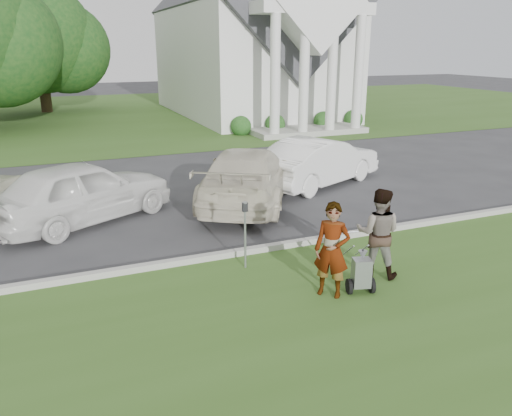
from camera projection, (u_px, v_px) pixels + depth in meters
ground at (258, 263)px, 10.86m from camera, size 120.00×120.00×0.00m
grass_strip at (328, 333)px, 8.21m from camera, size 80.00×7.00×0.01m
church_lawn at (110, 114)px, 34.62m from camera, size 80.00×30.00×0.01m
curb at (249, 251)px, 11.32m from camera, size 80.00×0.18×0.15m
church at (250, 23)px, 32.61m from camera, size 9.19×19.00×24.10m
tree_back at (38, 43)px, 34.35m from camera, size 9.61×7.60×8.89m
striping_cart at (361, 273)px, 9.43m from camera, size 0.68×1.09×0.95m
person_left at (332, 251)px, 9.19m from camera, size 0.78×0.78×1.82m
person_right at (378, 234)px, 10.00m from camera, size 1.14×1.11×1.84m
parking_meter_near at (245, 227)px, 10.34m from camera, size 0.11×0.10×1.48m
car_b at (82, 191)px, 13.21m from camera, size 5.28×4.10×1.68m
car_c at (247, 176)px, 14.85m from camera, size 4.89×6.12×1.66m
car_d at (319, 161)px, 16.83m from camera, size 5.16×3.54×1.61m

